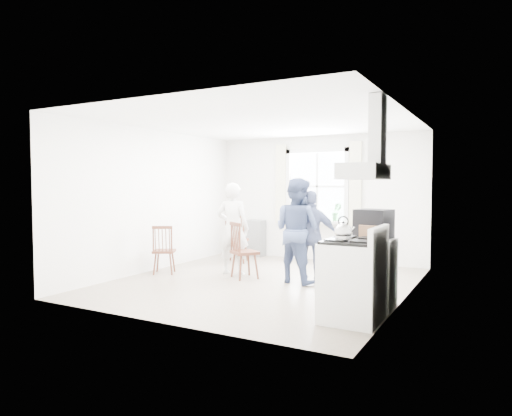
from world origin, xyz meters
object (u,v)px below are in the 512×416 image
at_px(stereo_stack, 374,224).
at_px(windsor_chair_c, 163,244).
at_px(person_left, 233,229).
at_px(gas_stove, 353,280).
at_px(low_cabinet, 374,273).
at_px(person_mid, 297,230).
at_px(person_right, 311,236).
at_px(windsor_chair_a, 236,233).
at_px(windsor_chair_b, 239,244).

height_order(stereo_stack, windsor_chair_c, stereo_stack).
distance_m(windsor_chair_c, person_left, 1.26).
xyz_separation_m(gas_stove, low_cabinet, (0.07, 0.70, -0.03)).
distance_m(windsor_chair_c, person_mid, 2.41).
bearing_deg(stereo_stack, person_right, 140.95).
height_order(gas_stove, windsor_chair_c, gas_stove).
xyz_separation_m(windsor_chair_a, windsor_chair_c, (-0.52, -1.62, -0.07)).
distance_m(windsor_chair_c, person_right, 2.63).
relative_size(windsor_chair_b, person_mid, 0.57).
relative_size(stereo_stack, person_right, 0.32).
distance_m(low_cabinet, windsor_chair_a, 3.86).
bearing_deg(low_cabinet, windsor_chair_c, 174.37).
xyz_separation_m(stereo_stack, windsor_chair_b, (-2.43, 0.68, -0.50)).
height_order(windsor_chair_b, person_right, person_right).
height_order(stereo_stack, person_mid, person_mid).
bearing_deg(stereo_stack, gas_stove, -94.00).
bearing_deg(person_right, windsor_chair_c, 0.95).
distance_m(windsor_chair_b, windsor_chair_c, 1.40).
distance_m(gas_stove, windsor_chair_b, 2.77).
bearing_deg(windsor_chair_b, windsor_chair_a, 123.22).
bearing_deg(stereo_stack, low_cabinet, -48.06).
bearing_deg(windsor_chair_c, person_left, 29.83).
distance_m(person_left, person_right, 1.46).
relative_size(windsor_chair_c, person_left, 0.54).
bearing_deg(windsor_chair_c, stereo_stack, -5.34).
bearing_deg(person_right, low_cabinet, 126.86).
bearing_deg(gas_stove, windsor_chair_a, 140.13).
xyz_separation_m(windsor_chair_b, person_left, (-0.30, 0.29, 0.22)).
relative_size(windsor_chair_a, person_mid, 0.59).
xyz_separation_m(gas_stove, windsor_chair_b, (-2.38, 1.40, 0.11)).
bearing_deg(low_cabinet, person_left, 160.18).
relative_size(windsor_chair_c, person_right, 0.59).
xyz_separation_m(windsor_chair_b, person_mid, (0.97, 0.21, 0.26)).
relative_size(windsor_chair_a, windsor_chair_b, 1.03).
distance_m(gas_stove, windsor_chair_c, 3.90).
height_order(windsor_chair_c, person_right, person_right).
bearing_deg(person_mid, person_right, -131.06).
bearing_deg(low_cabinet, windsor_chair_a, 148.82).
bearing_deg(person_mid, windsor_chair_b, 27.11).
distance_m(stereo_stack, person_left, 2.91).
relative_size(windsor_chair_b, person_right, 0.65).
xyz_separation_m(windsor_chair_a, person_mid, (1.81, -1.08, 0.24)).
relative_size(gas_stove, person_left, 0.69).
relative_size(low_cabinet, stereo_stack, 1.88).
xyz_separation_m(gas_stove, stereo_stack, (0.05, 0.72, 0.60)).
bearing_deg(person_mid, low_cabinet, 163.08).
xyz_separation_m(low_cabinet, person_right, (-1.29, 1.05, 0.30)).
bearing_deg(windsor_chair_c, person_mid, 13.01).
bearing_deg(person_right, windsor_chair_a, -39.13).
bearing_deg(windsor_chair_b, person_left, 135.90).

